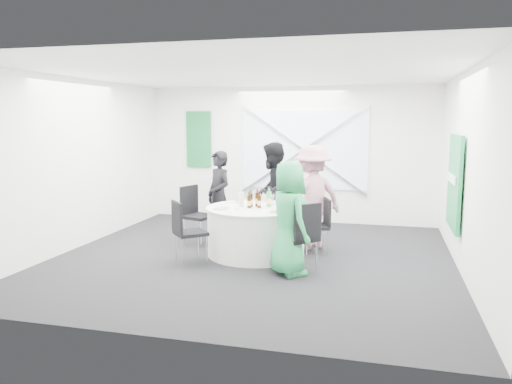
% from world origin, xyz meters
% --- Properties ---
extents(floor, '(6.00, 6.00, 0.00)m').
position_xyz_m(floor, '(0.00, 0.00, 0.00)').
color(floor, black).
rests_on(floor, ground).
extents(ceiling, '(6.00, 6.00, 0.00)m').
position_xyz_m(ceiling, '(0.00, 0.00, 2.80)').
color(ceiling, white).
rests_on(ceiling, wall_back).
extents(wall_back, '(6.00, 0.00, 6.00)m').
position_xyz_m(wall_back, '(0.00, 3.00, 1.40)').
color(wall_back, white).
rests_on(wall_back, floor).
extents(wall_front, '(6.00, 0.00, 6.00)m').
position_xyz_m(wall_front, '(0.00, -3.00, 1.40)').
color(wall_front, white).
rests_on(wall_front, floor).
extents(wall_left, '(0.00, 6.00, 6.00)m').
position_xyz_m(wall_left, '(-3.00, 0.00, 1.40)').
color(wall_left, white).
rests_on(wall_left, floor).
extents(wall_right, '(0.00, 6.00, 6.00)m').
position_xyz_m(wall_right, '(3.00, 0.00, 1.40)').
color(wall_right, white).
rests_on(wall_right, floor).
extents(window_panel, '(2.60, 0.03, 1.60)m').
position_xyz_m(window_panel, '(0.30, 2.96, 1.50)').
color(window_panel, silver).
rests_on(window_panel, wall_back).
extents(window_brace_a, '(2.63, 0.05, 1.84)m').
position_xyz_m(window_brace_a, '(0.30, 2.92, 1.50)').
color(window_brace_a, silver).
rests_on(window_brace_a, window_panel).
extents(window_brace_b, '(2.63, 0.05, 1.84)m').
position_xyz_m(window_brace_b, '(0.30, 2.92, 1.50)').
color(window_brace_b, silver).
rests_on(window_brace_b, window_panel).
extents(green_banner, '(0.55, 0.04, 1.20)m').
position_xyz_m(green_banner, '(-2.00, 2.95, 1.70)').
color(green_banner, '#125D2B').
rests_on(green_banner, wall_back).
extents(green_sign, '(0.05, 1.20, 1.40)m').
position_xyz_m(green_sign, '(2.94, 0.60, 1.20)').
color(green_sign, '#17833F').
rests_on(green_sign, wall_right).
extents(banquet_table, '(1.56, 1.56, 0.76)m').
position_xyz_m(banquet_table, '(0.00, 0.20, 0.38)').
color(banquet_table, white).
rests_on(banquet_table, floor).
extents(chair_back, '(0.43, 0.44, 0.91)m').
position_xyz_m(chair_back, '(0.06, 1.39, 0.53)').
color(chair_back, black).
rests_on(chair_back, floor).
extents(chair_back_left, '(0.58, 0.58, 1.00)m').
position_xyz_m(chair_back_left, '(-1.19, 0.61, 0.59)').
color(chair_back_left, black).
rests_on(chair_back_left, floor).
extents(chair_back_right, '(0.52, 0.51, 0.88)m').
position_xyz_m(chair_back_right, '(0.96, 0.55, 0.51)').
color(chair_back_right, black).
rests_on(chair_back_right, floor).
extents(chair_front_right, '(0.64, 0.64, 1.00)m').
position_xyz_m(chair_front_right, '(0.87, -0.62, 0.59)').
color(chair_front_right, black).
rests_on(chair_front_right, floor).
extents(chair_front_left, '(0.60, 0.60, 0.94)m').
position_xyz_m(chair_front_left, '(-0.88, -0.58, 0.55)').
color(chair_front_left, black).
rests_on(chair_front_left, floor).
extents(person_man_back_left, '(0.68, 0.67, 1.58)m').
position_xyz_m(person_man_back_left, '(-0.87, 0.96, 0.79)').
color(person_man_back_left, black).
rests_on(person_man_back_left, floor).
extents(person_man_back, '(0.49, 0.86, 1.73)m').
position_xyz_m(person_man_back, '(0.03, 1.20, 0.87)').
color(person_man_back, black).
rests_on(person_man_back, floor).
extents(person_woman_pink, '(1.17, 1.10, 1.71)m').
position_xyz_m(person_woman_pink, '(0.78, 0.85, 0.85)').
color(person_woman_pink, '#BF7B8E').
rests_on(person_woman_pink, floor).
extents(person_woman_green, '(0.87, 0.91, 1.57)m').
position_xyz_m(person_woman_green, '(0.69, -0.66, 0.78)').
color(person_woman_green, '#2B9F58').
rests_on(person_woman_green, floor).
extents(plate_back, '(0.29, 0.29, 0.01)m').
position_xyz_m(plate_back, '(-0.07, 0.77, 0.77)').
color(plate_back, white).
rests_on(plate_back, banquet_table).
extents(plate_back_left, '(0.28, 0.28, 0.01)m').
position_xyz_m(plate_back_left, '(-0.47, 0.54, 0.77)').
color(plate_back_left, white).
rests_on(plate_back_left, banquet_table).
extents(plate_back_right, '(0.28, 0.28, 0.04)m').
position_xyz_m(plate_back_right, '(0.52, 0.50, 0.78)').
color(plate_back_right, white).
rests_on(plate_back_right, banquet_table).
extents(plate_front_right, '(0.27, 0.27, 0.04)m').
position_xyz_m(plate_front_right, '(0.41, -0.20, 0.78)').
color(plate_front_right, white).
rests_on(plate_front_right, banquet_table).
extents(plate_front_left, '(0.25, 0.25, 0.01)m').
position_xyz_m(plate_front_left, '(-0.47, -0.12, 0.77)').
color(plate_front_left, white).
rests_on(plate_front_left, banquet_table).
extents(napkin, '(0.19, 0.17, 0.04)m').
position_xyz_m(napkin, '(-0.43, -0.15, 0.80)').
color(napkin, white).
rests_on(napkin, plate_front_left).
extents(beer_bottle_a, '(0.06, 0.06, 0.27)m').
position_xyz_m(beer_bottle_a, '(-0.08, 0.20, 0.86)').
color(beer_bottle_a, '#381B0A').
rests_on(beer_bottle_a, banquet_table).
extents(beer_bottle_b, '(0.06, 0.06, 0.28)m').
position_xyz_m(beer_bottle_b, '(0.00, 0.26, 0.87)').
color(beer_bottle_b, '#381B0A').
rests_on(beer_bottle_b, banquet_table).
extents(beer_bottle_c, '(0.06, 0.06, 0.26)m').
position_xyz_m(beer_bottle_c, '(0.07, 0.14, 0.86)').
color(beer_bottle_c, '#381B0A').
rests_on(beer_bottle_c, banquet_table).
extents(beer_bottle_d, '(0.06, 0.06, 0.26)m').
position_xyz_m(beer_bottle_d, '(-0.08, 0.08, 0.86)').
color(beer_bottle_d, '#381B0A').
rests_on(beer_bottle_d, banquet_table).
extents(green_water_bottle, '(0.08, 0.08, 0.30)m').
position_xyz_m(green_water_bottle, '(0.19, 0.29, 0.88)').
color(green_water_bottle, green).
rests_on(green_water_bottle, banquet_table).
extents(clear_water_bottle, '(0.08, 0.08, 0.29)m').
position_xyz_m(clear_water_bottle, '(-0.23, 0.17, 0.87)').
color(clear_water_bottle, silver).
rests_on(clear_water_bottle, banquet_table).
extents(wine_glass_a, '(0.07, 0.07, 0.17)m').
position_xyz_m(wine_glass_a, '(0.21, 0.49, 0.88)').
color(wine_glass_a, white).
rests_on(wine_glass_a, banquet_table).
extents(wine_glass_b, '(0.07, 0.07, 0.17)m').
position_xyz_m(wine_glass_b, '(0.36, 0.11, 0.88)').
color(wine_glass_b, white).
rests_on(wine_glass_b, banquet_table).
extents(wine_glass_c, '(0.07, 0.07, 0.17)m').
position_xyz_m(wine_glass_c, '(-0.24, -0.04, 0.88)').
color(wine_glass_c, white).
rests_on(wine_glass_c, banquet_table).
extents(wine_glass_d, '(0.07, 0.07, 0.17)m').
position_xyz_m(wine_glass_d, '(0.35, 0.25, 0.88)').
color(wine_glass_d, white).
rests_on(wine_glass_d, banquet_table).
extents(fork_a, '(0.10, 0.13, 0.01)m').
position_xyz_m(fork_a, '(0.34, -0.27, 0.76)').
color(fork_a, silver).
rests_on(fork_a, banquet_table).
extents(knife_a, '(0.11, 0.12, 0.01)m').
position_xyz_m(knife_a, '(0.52, -0.05, 0.76)').
color(knife_a, silver).
rests_on(knife_a, banquet_table).
extents(fork_b, '(0.11, 0.12, 0.01)m').
position_xyz_m(fork_b, '(-0.53, -0.03, 0.76)').
color(fork_b, silver).
rests_on(fork_b, banquet_table).
extents(knife_b, '(0.12, 0.12, 0.01)m').
position_xyz_m(knife_b, '(-0.28, -0.31, 0.76)').
color(knife_b, silver).
rests_on(knife_b, banquet_table).
extents(fork_c, '(0.09, 0.14, 0.01)m').
position_xyz_m(fork_c, '(-0.40, 0.62, 0.76)').
color(fork_c, silver).
rests_on(fork_c, banquet_table).
extents(knife_c, '(0.08, 0.14, 0.01)m').
position_xyz_m(knife_c, '(-0.57, 0.29, 0.76)').
color(knife_c, silver).
rests_on(knife_c, banquet_table).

